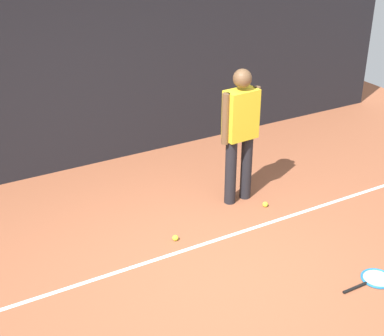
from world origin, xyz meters
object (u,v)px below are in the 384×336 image
at_px(tennis_player, 240,129).
at_px(tennis_ball_by_fence, 265,204).
at_px(tennis_racket, 375,279).
at_px(tennis_ball_near_player, 175,238).

height_order(tennis_player, tennis_ball_by_fence, tennis_player).
relative_size(tennis_racket, tennis_ball_near_player, 9.28).
bearing_deg(tennis_ball_by_fence, tennis_ball_near_player, -175.23).
xyz_separation_m(tennis_player, tennis_racket, (0.31, -2.04, -0.95)).
height_order(tennis_racket, tennis_ball_near_player, tennis_ball_near_player).
bearing_deg(tennis_ball_by_fence, tennis_racket, -86.51).
height_order(tennis_ball_near_player, tennis_ball_by_fence, same).
bearing_deg(tennis_player, tennis_ball_near_player, -162.30).
bearing_deg(tennis_ball_by_fence, tennis_player, 122.20).
xyz_separation_m(tennis_player, tennis_ball_by_fence, (0.20, -0.32, -0.93)).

